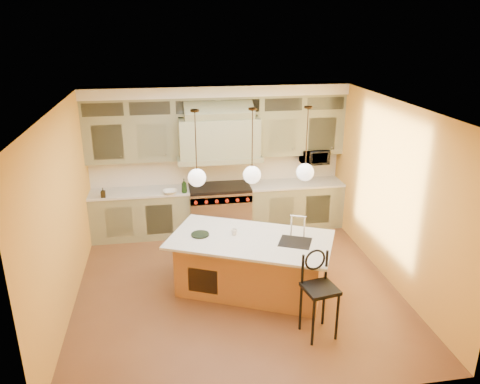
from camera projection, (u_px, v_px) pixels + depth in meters
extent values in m
plane|color=brown|center=(236.00, 286.00, 7.55)|extent=(5.00, 5.00, 0.00)
plane|color=white|center=(236.00, 106.00, 6.55)|extent=(5.00, 5.00, 0.00)
plane|color=gold|center=(217.00, 157.00, 9.37)|extent=(5.00, 0.00, 5.00)
plane|color=gold|center=(274.00, 291.00, 4.74)|extent=(5.00, 0.00, 5.00)
plane|color=gold|center=(63.00, 213.00, 6.67)|extent=(0.00, 5.00, 5.00)
plane|color=gold|center=(391.00, 193.00, 7.43)|extent=(0.00, 5.00, 5.00)
cube|color=gray|center=(141.00, 214.00, 9.18)|extent=(1.90, 0.65, 0.90)
cube|color=gray|center=(294.00, 205.00, 9.65)|extent=(1.90, 0.65, 0.90)
cube|color=silver|center=(140.00, 192.00, 9.01)|extent=(1.90, 0.68, 0.04)
cube|color=silver|center=(295.00, 183.00, 9.48)|extent=(1.90, 0.68, 0.04)
cube|color=white|center=(217.00, 168.00, 9.43)|extent=(5.00, 0.04, 0.56)
cube|color=gray|center=(132.00, 139.00, 8.79)|extent=(1.75, 0.35, 0.85)
cube|color=gray|center=(299.00, 133.00, 9.29)|extent=(1.75, 0.35, 0.85)
cube|color=gray|center=(219.00, 137.00, 8.87)|extent=(1.50, 0.70, 0.75)
cube|color=gray|center=(219.00, 157.00, 9.01)|extent=(1.60, 0.76, 0.10)
cube|color=#333833|center=(217.00, 105.00, 8.83)|extent=(5.00, 0.35, 0.35)
cube|color=white|center=(217.00, 90.00, 8.72)|extent=(5.00, 0.47, 0.20)
cube|color=silver|center=(220.00, 210.00, 9.39)|extent=(1.20, 0.70, 0.90)
cube|color=black|center=(219.00, 187.00, 9.22)|extent=(1.20, 0.70, 0.06)
cube|color=silver|center=(222.00, 200.00, 8.98)|extent=(1.20, 0.06, 0.14)
cube|color=#AC6B3D|center=(251.00, 265.00, 7.30)|extent=(2.41, 1.84, 0.88)
cube|color=silver|center=(251.00, 240.00, 7.10)|extent=(2.74, 2.18, 0.04)
cube|color=black|center=(295.00, 243.00, 6.98)|extent=(0.60, 0.57, 0.05)
cylinder|color=black|center=(313.00, 323.00, 6.06)|extent=(0.04, 0.04, 0.69)
cylinder|color=black|center=(337.00, 317.00, 6.17)|extent=(0.04, 0.04, 0.69)
cylinder|color=black|center=(301.00, 308.00, 6.37)|extent=(0.04, 0.04, 0.69)
cylinder|color=black|center=(324.00, 303.00, 6.49)|extent=(0.04, 0.04, 0.69)
cube|color=black|center=(320.00, 289.00, 6.15)|extent=(0.49, 0.49, 0.05)
torus|color=black|center=(315.00, 260.00, 6.19)|extent=(0.30, 0.09, 0.30)
imported|color=black|center=(314.00, 156.00, 9.43)|extent=(0.54, 0.37, 0.30)
imported|color=black|center=(184.00, 186.00, 8.86)|extent=(0.11, 0.11, 0.28)
imported|color=black|center=(103.00, 193.00, 8.65)|extent=(0.08, 0.09, 0.18)
imported|color=white|center=(170.00, 192.00, 8.85)|extent=(0.28, 0.28, 0.07)
imported|color=silver|center=(234.00, 232.00, 7.20)|extent=(0.10, 0.10, 0.09)
cylinder|color=#2D2319|center=(195.00, 111.00, 6.33)|extent=(0.12, 0.12, 0.03)
cylinder|color=#2D2319|center=(196.00, 143.00, 6.49)|extent=(0.02, 0.02, 0.93)
sphere|color=white|center=(197.00, 178.00, 6.67)|extent=(0.26, 0.26, 0.26)
cylinder|color=#2D2319|center=(253.00, 109.00, 6.46)|extent=(0.12, 0.12, 0.03)
cylinder|color=#2D2319|center=(252.00, 140.00, 6.61)|extent=(0.02, 0.02, 0.93)
sphere|color=white|center=(252.00, 175.00, 6.79)|extent=(0.26, 0.26, 0.26)
cylinder|color=#2D2319|center=(308.00, 107.00, 6.58)|extent=(0.12, 0.12, 0.03)
cylinder|color=#2D2319|center=(307.00, 138.00, 6.73)|extent=(0.02, 0.02, 0.93)
sphere|color=white|center=(305.00, 172.00, 6.91)|extent=(0.26, 0.26, 0.26)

